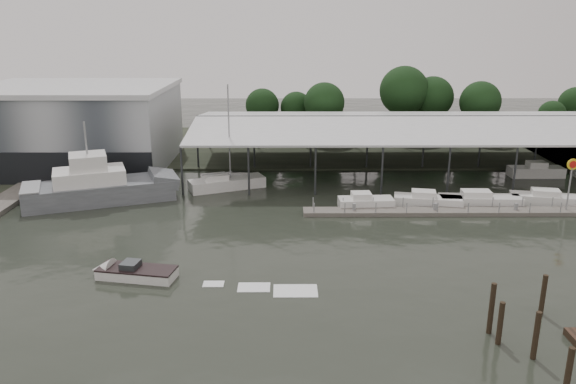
{
  "coord_description": "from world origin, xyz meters",
  "views": [
    {
      "loc": [
        -0.81,
        -42.45,
        17.98
      ],
      "look_at": [
        -0.52,
        9.18,
        2.5
      ],
      "focal_mm": 35.0,
      "sensor_mm": 36.0,
      "label": 1
    }
  ],
  "objects_px": {
    "grey_trawler": "(101,187)",
    "white_sailboat": "(226,183)",
    "speedboat_underway": "(130,272)",
    "shell_fuel_sign": "(571,175)"
  },
  "relations": [
    {
      "from": "shell_fuel_sign",
      "to": "grey_trawler",
      "type": "height_order",
      "value": "grey_trawler"
    },
    {
      "from": "white_sailboat",
      "to": "speedboat_underway",
      "type": "distance_m",
      "value": 23.77
    },
    {
      "from": "white_sailboat",
      "to": "speedboat_underway",
      "type": "xyz_separation_m",
      "value": [
        -4.73,
        -23.29,
        -0.25
      ]
    },
    {
      "from": "grey_trawler",
      "to": "speedboat_underway",
      "type": "distance_m",
      "value": 20.32
    },
    {
      "from": "grey_trawler",
      "to": "white_sailboat",
      "type": "distance_m",
      "value": 13.49
    },
    {
      "from": "grey_trawler",
      "to": "speedboat_underway",
      "type": "relative_size",
      "value": 0.94
    },
    {
      "from": "shell_fuel_sign",
      "to": "white_sailboat",
      "type": "xyz_separation_m",
      "value": [
        -34.54,
        8.87,
        -3.28
      ]
    },
    {
      "from": "speedboat_underway",
      "to": "white_sailboat",
      "type": "bearing_deg",
      "value": -90.75
    },
    {
      "from": "white_sailboat",
      "to": "speedboat_underway",
      "type": "relative_size",
      "value": 0.69
    },
    {
      "from": "shell_fuel_sign",
      "to": "grey_trawler",
      "type": "relative_size",
      "value": 0.34
    }
  ]
}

